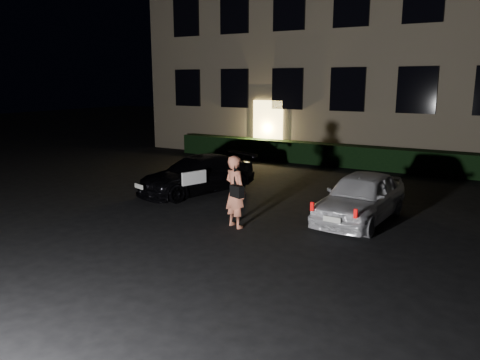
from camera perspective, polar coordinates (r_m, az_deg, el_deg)
The scene contains 6 objects.
ground at distance 9.97m, azimuth -7.28°, elevation -7.67°, with size 80.00×80.00×0.00m, color black.
building at distance 23.29m, azimuth 16.49°, elevation 18.11°, with size 20.00×8.11×12.00m.
hedge at distance 19.05m, azimuth 12.22°, elevation 2.94°, with size 15.00×0.70×0.85m, color black.
sedan at distance 14.21m, azimuth -5.25°, elevation 0.66°, with size 2.71×4.12×1.11m.
hatch at distance 11.67m, azimuth 14.50°, elevation -2.00°, with size 1.65×3.57×1.19m.
man at distance 10.74m, azimuth -0.57°, elevation -1.41°, with size 0.72×0.62×1.69m.
Camera 1 is at (5.77, -7.42, 3.35)m, focal length 35.00 mm.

